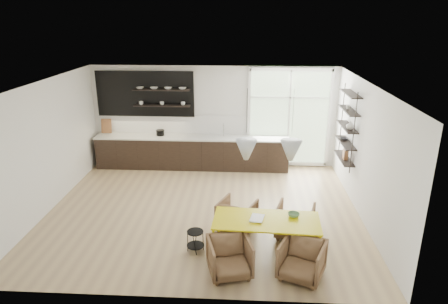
# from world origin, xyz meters

# --- Properties ---
(room) EXTENTS (7.02, 6.01, 2.91)m
(room) POSITION_xyz_m (0.58, 1.10, 1.46)
(room) COLOR tan
(room) RESTS_ON ground
(kitchen_run) EXTENTS (5.54, 0.69, 2.75)m
(kitchen_run) POSITION_xyz_m (-0.69, 2.69, 0.60)
(kitchen_run) COLOR black
(kitchen_run) RESTS_ON ground
(right_shelving) EXTENTS (0.26, 1.22, 1.90)m
(right_shelving) POSITION_xyz_m (3.36, 1.17, 1.65)
(right_shelving) COLOR black
(right_shelving) RESTS_ON ground
(dining_table) EXTENTS (1.98, 0.98, 0.71)m
(dining_table) POSITION_xyz_m (1.34, -1.68, 0.66)
(dining_table) COLOR #D4C405
(dining_table) RESTS_ON ground
(armchair_back_left) EXTENTS (0.92, 0.93, 0.65)m
(armchair_back_left) POSITION_xyz_m (0.79, -0.82, 0.33)
(armchair_back_left) COLOR brown
(armchair_back_left) RESTS_ON ground
(armchair_back_right) EXTENTS (0.88, 0.90, 0.67)m
(armchair_back_right) POSITION_xyz_m (1.96, -1.00, 0.33)
(armchair_back_right) COLOR brown
(armchair_back_right) RESTS_ON ground
(armchair_front_left) EXTENTS (0.87, 0.88, 0.66)m
(armchair_front_left) POSITION_xyz_m (0.70, -2.33, 0.33)
(armchair_front_left) COLOR brown
(armchair_front_left) RESTS_ON ground
(armchair_front_right) EXTENTS (0.93, 0.94, 0.66)m
(armchair_front_right) POSITION_xyz_m (1.92, -2.35, 0.33)
(armchair_front_right) COLOR brown
(armchair_front_right) RESTS_ON ground
(wire_stool) EXTENTS (0.33, 0.33, 0.42)m
(wire_stool) POSITION_xyz_m (0.03, -1.67, 0.27)
(wire_stool) COLOR black
(wire_stool) RESTS_ON ground
(table_book) EXTENTS (0.30, 0.36, 0.03)m
(table_book) POSITION_xyz_m (1.05, -1.63, 0.72)
(table_book) COLOR white
(table_book) RESTS_ON dining_table
(table_bowl) EXTENTS (0.26, 0.26, 0.07)m
(table_bowl) POSITION_xyz_m (1.85, -1.52, 0.74)
(table_bowl) COLOR #598354
(table_bowl) RESTS_ON dining_table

